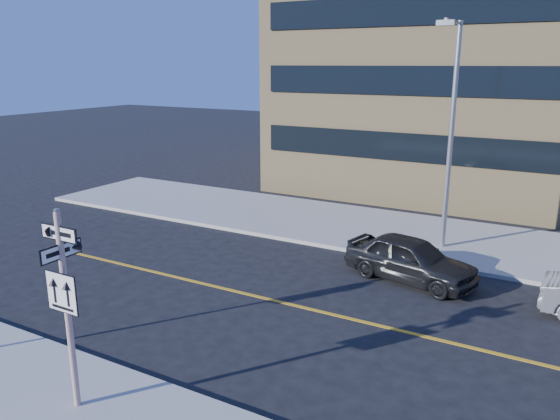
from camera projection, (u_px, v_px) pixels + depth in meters
The scene contains 5 objects.
ground at pixel (162, 355), 13.06m from camera, with size 120.00×120.00×0.00m, color black.
sign_pole at pixel (66, 300), 10.31m from camera, with size 0.92×0.92×4.06m.
parked_car_a at pixel (411, 259), 17.38m from camera, with size 4.26×1.71×1.45m, color black.
streetlight_a at pixel (451, 123), 18.97m from camera, with size 0.55×2.25×8.00m.
building_brick at pixel (478, 22), 30.79m from camera, with size 18.00×18.00×18.00m, color tan.
Camera 1 is at (8.21, -8.81, 6.76)m, focal length 35.00 mm.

